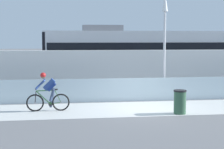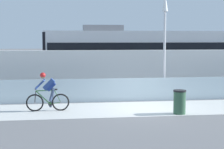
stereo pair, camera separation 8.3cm
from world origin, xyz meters
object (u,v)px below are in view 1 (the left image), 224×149
cyclist_on_bike (48,92)px  lamp_post_antenna (165,32)px  tram (134,57)px  trash_bin (180,102)px

cyclist_on_bike → lamp_post_antenna: bearing=21.2°
tram → trash_bin: bearing=-88.3°
tram → trash_bin: (0.23, -8.10, -1.41)m
tram → cyclist_on_bike: size_ratio=6.25×
lamp_post_antenna → trash_bin: bearing=-95.4°
lamp_post_antenna → trash_bin: size_ratio=5.42×
trash_bin → lamp_post_antenna: bearing=84.6°
cyclist_on_bike → trash_bin: bearing=-13.5°
tram → lamp_post_antenna: 4.94m
lamp_post_antenna → trash_bin: 4.42m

